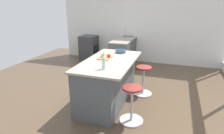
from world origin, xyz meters
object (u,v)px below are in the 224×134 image
at_px(stool_middle, 132,106).
at_px(cutting_board, 105,58).
at_px(stool_by_window, 143,81).
at_px(fruit_bowl, 121,51).
at_px(water_bottle, 104,63).
at_px(oven_range, 89,48).
at_px(apple_red, 109,56).
at_px(apple_yellow, 103,55).
at_px(kitchen_island, 108,81).

bearing_deg(stool_middle, cutting_board, -132.47).
xyz_separation_m(stool_by_window, fruit_bowl, (-0.08, -0.59, 0.67)).
distance_m(stool_by_window, water_bottle, 1.48).
bearing_deg(water_bottle, oven_range, -150.93).
xyz_separation_m(stool_middle, water_bottle, (-0.03, -0.54, 0.75)).
relative_size(cutting_board, apple_red, 4.68).
bearing_deg(apple_red, stool_by_window, 122.96).
bearing_deg(stool_middle, stool_by_window, 180.00).
height_order(cutting_board, apple_yellow, apple_yellow).
height_order(stool_middle, apple_red, apple_red).
distance_m(stool_by_window, stool_middle, 1.18).
bearing_deg(water_bottle, apple_yellow, -157.10).
bearing_deg(apple_red, fruit_bowl, 168.40).
bearing_deg(fruit_bowl, stool_middle, 24.91).
xyz_separation_m(stool_by_window, cutting_board, (0.47, -0.78, 0.64)).
xyz_separation_m(oven_range, stool_middle, (3.56, 2.51, -0.12)).
distance_m(kitchen_island, stool_by_window, 0.91).
height_order(apple_yellow, apple_red, apple_yellow).
xyz_separation_m(apple_yellow, water_bottle, (0.68, 0.29, 0.06)).
bearing_deg(kitchen_island, water_bottle, 13.02).
bearing_deg(kitchen_island, oven_range, -148.32).
distance_m(cutting_board, water_bottle, 0.73).
height_order(oven_range, apple_red, apple_red).
height_order(stool_middle, fruit_bowl, fruit_bowl).
relative_size(apple_red, water_bottle, 0.25).
distance_m(stool_by_window, cutting_board, 1.11).
relative_size(stool_by_window, cutting_board, 1.92).
xyz_separation_m(cutting_board, apple_yellow, (0.00, -0.05, 0.05)).
xyz_separation_m(stool_middle, fruit_bowl, (-1.26, -0.59, 0.67)).
xyz_separation_m(kitchen_island, apple_red, (-0.14, -0.02, 0.53)).
height_order(stool_by_window, water_bottle, water_bottle).
bearing_deg(oven_range, fruit_bowl, 39.88).
height_order(cutting_board, fruit_bowl, fruit_bowl).
bearing_deg(stool_middle, apple_red, -136.42).
bearing_deg(stool_by_window, fruit_bowl, -97.84).
distance_m(cutting_board, fruit_bowl, 0.58).
distance_m(oven_range, cutting_board, 3.37).
xyz_separation_m(cutting_board, apple_red, (-0.02, 0.08, 0.05)).
distance_m(oven_range, apple_yellow, 3.36).
bearing_deg(apple_yellow, stool_by_window, 119.71).
height_order(cutting_board, water_bottle, water_bottle).
relative_size(oven_range, apple_yellow, 10.58).
bearing_deg(cutting_board, oven_range, -148.75).
distance_m(apple_yellow, fruit_bowl, 0.61).
height_order(stool_middle, water_bottle, water_bottle).
xyz_separation_m(water_bottle, fruit_bowl, (-1.23, -0.04, -0.08)).
relative_size(stool_by_window, water_bottle, 2.21).
bearing_deg(stool_by_window, water_bottle, -25.26).
distance_m(oven_range, kitchen_island, 3.49).
height_order(kitchen_island, apple_yellow, apple_yellow).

